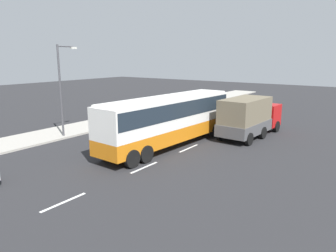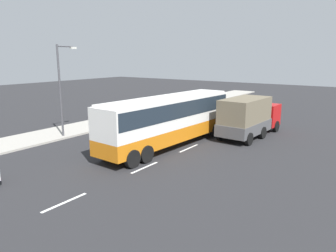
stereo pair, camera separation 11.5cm
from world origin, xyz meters
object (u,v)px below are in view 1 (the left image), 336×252
at_px(street_lamp, 62,84).
at_px(cargo_truck, 249,116).
at_px(pedestrian_near_curb, 134,110).
at_px(coach_bus, 169,116).

bearing_deg(street_lamp, cargo_truck, -53.85).
height_order(cargo_truck, pedestrian_near_curb, cargo_truck).
height_order(coach_bus, cargo_truck, coach_bus).
bearing_deg(cargo_truck, coach_bus, 152.97).
relative_size(coach_bus, pedestrian_near_curb, 7.61).
bearing_deg(pedestrian_near_curb, street_lamp, 85.28).
height_order(coach_bus, pedestrian_near_curb, coach_bus).
xyz_separation_m(cargo_truck, pedestrian_near_curb, (-0.20, 12.29, -0.61)).
bearing_deg(coach_bus, street_lamp, 110.55).
bearing_deg(pedestrian_near_curb, cargo_truck, 174.69).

